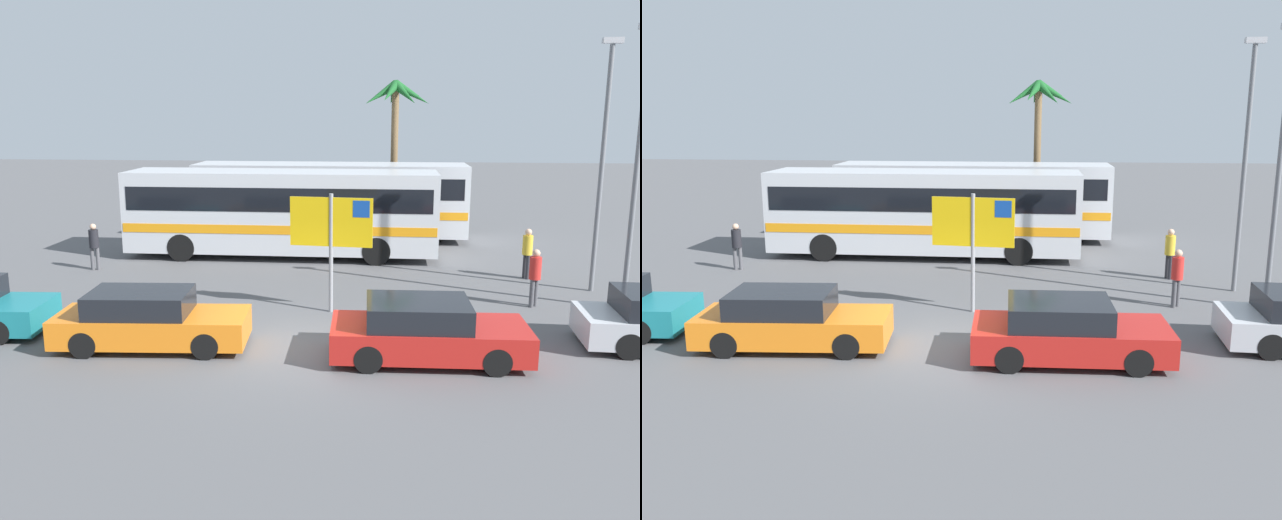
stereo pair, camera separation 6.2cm
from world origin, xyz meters
TOP-DOWN VIEW (x-y plane):
  - ground at (0.00, 0.00)m, footprint 120.00×120.00m
  - bus_front_coach at (-1.88, 9.82)m, footprint 11.33×2.66m
  - bus_rear_coach at (-0.39, 13.60)m, footprint 11.33×2.66m
  - ferry_sign at (0.54, 2.83)m, footprint 2.20×0.28m
  - car_orange at (-3.40, -0.36)m, footprint 4.43×1.94m
  - car_red at (2.82, -0.56)m, footprint 4.28×2.00m
  - pedestrian_by_bus at (-7.93, 7.00)m, footprint 0.32×0.32m
  - pedestrian_crossing_lot at (6.04, 3.83)m, footprint 0.32×0.32m
  - pedestrian_near_sign at (6.50, 7.12)m, footprint 0.32×0.32m
  - lamp_post_left_side at (8.15, 5.75)m, footprint 0.56×0.20m
  - lamp_post_right_side at (8.45, 3.84)m, footprint 0.56×0.20m
  - palm_tree_seaside at (2.30, 16.30)m, footprint 3.10×3.23m

SIDE VIEW (x-z plane):
  - ground at x=0.00m, z-range 0.00..0.00m
  - car_orange at x=-3.40m, z-range -0.03..1.30m
  - car_red at x=2.82m, z-range -0.03..1.30m
  - pedestrian_by_bus at x=-7.93m, z-range 0.14..1.73m
  - pedestrian_crossing_lot at x=6.04m, z-range 0.14..1.76m
  - pedestrian_near_sign at x=6.50m, z-range 0.14..1.78m
  - bus_front_coach at x=-1.88m, z-range 0.20..3.37m
  - bus_rear_coach at x=-0.39m, z-range 0.20..3.37m
  - ferry_sign at x=0.54m, z-range 0.73..3.93m
  - lamp_post_left_side at x=8.15m, z-range 0.33..7.64m
  - lamp_post_right_side at x=8.45m, z-range 0.33..7.80m
  - palm_tree_seaside at x=2.30m, z-range 2.11..8.80m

